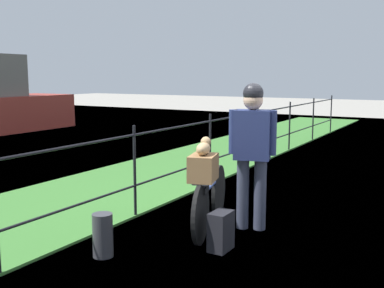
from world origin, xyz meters
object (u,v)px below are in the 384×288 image
Objects in this scene: terrier_dog at (204,147)px; wooden_crate at (203,168)px; bicycle_main at (210,200)px; cyclist_person at (252,143)px; mooring_bollard at (103,235)px; backpack_on_paving at (221,231)px.

wooden_crate is at bearing -164.42° from terrier_dog.
bicycle_main is 0.74m from terrier_dog.
bicycle_main is 4.89× the size of terrier_dog.
mooring_bollard is (-1.51, 0.93, -0.79)m from cyclist_person.
cyclist_person is (0.62, -0.29, 0.20)m from wooden_crate.
terrier_dog reaches higher than wooden_crate.
bicycle_main is 0.65m from backpack_on_paving.
terrier_dog reaches higher than mooring_bollard.
mooring_bollard is at bearing 144.65° from wooden_crate.
wooden_crate is 0.23× the size of cyclist_person.
terrier_dog is (-0.31, -0.09, 0.66)m from bicycle_main.
mooring_bollard is at bearing 156.33° from bicycle_main.
cyclist_person is (0.28, -0.39, 0.65)m from bicycle_main.
wooden_crate is (-0.34, -0.09, 0.45)m from bicycle_main.
backpack_on_paving is at bearing 179.97° from cyclist_person.
wooden_crate is 1.24m from mooring_bollard.
bicycle_main is 1.35m from mooring_bollard.
cyclist_person is at bearing -31.55° from mooring_bollard.
wooden_crate is at bearing 154.53° from cyclist_person.
backpack_on_paving is (-0.50, -0.39, -0.15)m from bicycle_main.
cyclist_person is at bearing -25.47° from wooden_crate.
backpack_on_paving is at bearing -51.71° from mooring_bollard.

